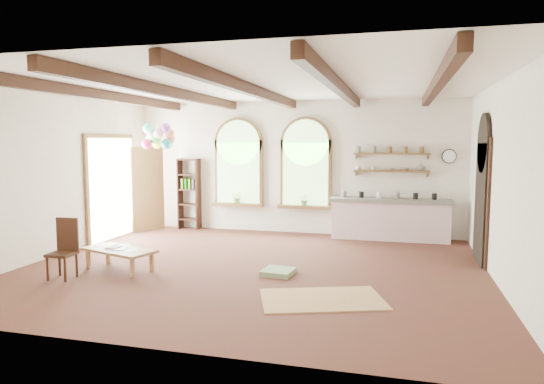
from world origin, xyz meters
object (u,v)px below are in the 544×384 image
(coffee_table, at_px, (119,251))
(balloon_cluster, at_px, (159,137))
(kitchen_counter, at_px, (390,219))
(side_chair, at_px, (63,261))

(coffee_table, bearing_deg, balloon_cluster, 104.27)
(kitchen_counter, distance_m, coffee_table, 5.97)
(side_chair, relative_size, balloon_cluster, 0.85)
(side_chair, bearing_deg, coffee_table, 49.11)
(kitchen_counter, xyz_separation_m, coffee_table, (-4.50, -3.92, -0.14))
(kitchen_counter, xyz_separation_m, side_chair, (-5.10, -4.61, -0.19))
(side_chair, bearing_deg, kitchen_counter, 42.12)
(balloon_cluster, bearing_deg, side_chair, -87.44)
(side_chair, height_order, balloon_cluster, balloon_cluster)
(balloon_cluster, bearing_deg, kitchen_counter, 9.71)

